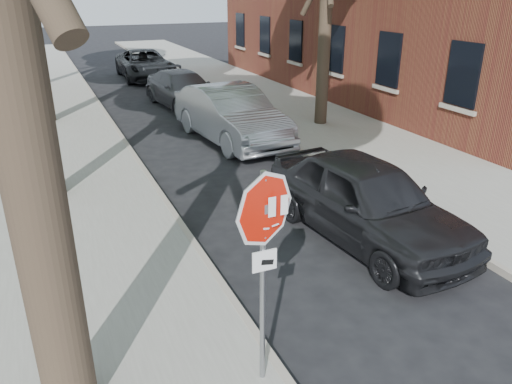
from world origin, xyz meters
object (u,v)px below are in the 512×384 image
(stop_sign, at_px, (264,241))
(car_a, at_px, (366,200))
(car_b, at_px, (231,115))
(car_d, at_px, (145,64))
(car_c, at_px, (183,89))

(stop_sign, distance_m, car_a, 4.41)
(car_b, height_order, car_d, car_b)
(stop_sign, xyz_separation_m, car_c, (3.30, 14.73, -1.27))
(stop_sign, bearing_deg, car_a, 39.13)
(stop_sign, xyz_separation_m, car_b, (3.30, 9.59, -1.12))
(stop_sign, xyz_separation_m, car_d, (3.30, 21.66, -1.23))
(car_a, bearing_deg, car_d, 84.78)
(car_c, bearing_deg, car_d, 83.10)
(car_b, height_order, car_c, car_b)
(car_a, bearing_deg, stop_sign, -146.09)
(stop_sign, distance_m, car_d, 21.95)
(car_b, bearing_deg, stop_sign, -114.57)
(car_c, distance_m, car_d, 6.93)
(car_b, bearing_deg, car_c, 84.41)
(car_c, height_order, car_d, car_d)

